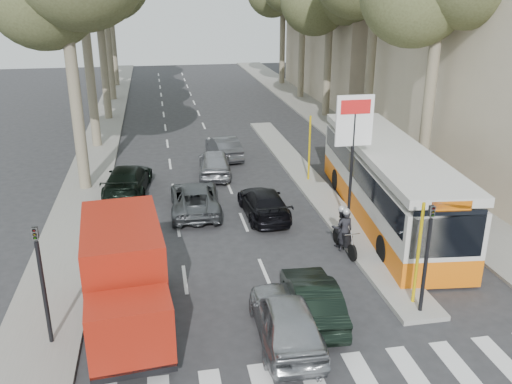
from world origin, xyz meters
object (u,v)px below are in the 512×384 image
dark_hatchback (313,299)px  red_truck (125,276)px  city_bus (387,180)px  silver_hatchback (286,319)px  motorcycle (343,230)px

dark_hatchback → red_truck: size_ratio=0.65×
dark_hatchback → red_truck: (-5.47, 0.64, 0.98)m
red_truck → city_bus: size_ratio=0.46×
silver_hatchback → dark_hatchback: size_ratio=1.09×
silver_hatchback → dark_hatchback: 1.47m
city_bus → motorcycle: bearing=-131.1°
silver_hatchback → red_truck: red_truck is taller
dark_hatchback → city_bus: 8.70m
dark_hatchback → red_truck: 5.59m
red_truck → silver_hatchback: bearing=-25.4°
red_truck → motorcycle: red_truck is taller
dark_hatchback → motorcycle: bearing=-116.6°
city_bus → dark_hatchback: bearing=-121.4°
silver_hatchback → red_truck: 4.78m
silver_hatchback → dark_hatchback: silver_hatchback is taller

